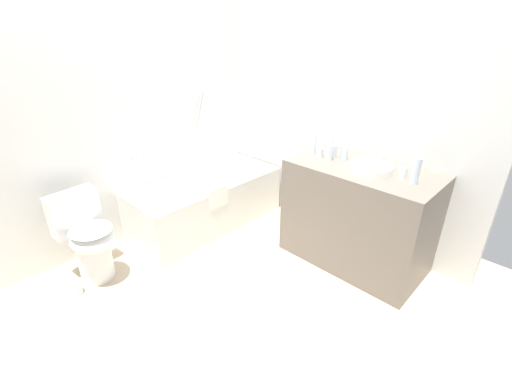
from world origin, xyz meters
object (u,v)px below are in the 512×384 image
(water_bottle_1, at_px, (313,144))
(drinking_glass_1, at_px, (333,151))
(bathtub, at_px, (206,199))
(sink_basin, at_px, (371,168))
(water_bottle_0, at_px, (330,148))
(water_bottle_2, at_px, (345,146))
(toilet, at_px, (88,239))
(water_bottle_3, at_px, (416,170))
(drinking_glass_2, at_px, (320,152))
(sink_faucet, at_px, (382,161))
(drinking_glass_0, at_px, (403,172))
(toilet_paper_roll, at_px, (74,289))

(water_bottle_1, height_order, drinking_glass_1, water_bottle_1)
(bathtub, height_order, sink_basin, bathtub)
(water_bottle_0, bearing_deg, drinking_glass_1, 14.79)
(bathtub, bearing_deg, water_bottle_2, -66.39)
(toilet, xyz_separation_m, water_bottle_0, (1.64, -1.11, 0.62))
(sink_basin, xyz_separation_m, water_bottle_2, (0.08, 0.28, 0.09))
(water_bottle_3, bearing_deg, drinking_glass_2, 90.41)
(bathtub, xyz_separation_m, sink_basin, (0.46, -1.51, 0.64))
(toilet, xyz_separation_m, drinking_glass_1, (1.73, -1.09, 0.57))
(toilet, distance_m, water_bottle_3, 2.53)
(sink_faucet, bearing_deg, bathtub, 113.32)
(toilet, height_order, sink_faucet, sink_faucet)
(water_bottle_2, bearing_deg, water_bottle_0, 135.21)
(drinking_glass_1, xyz_separation_m, drinking_glass_2, (-0.08, 0.07, -0.01))
(sink_basin, relative_size, water_bottle_2, 1.35)
(bathtub, xyz_separation_m, drinking_glass_2, (0.45, -1.04, 0.65))
(drinking_glass_1, bearing_deg, drinking_glass_2, 137.38)
(water_bottle_1, relative_size, drinking_glass_2, 2.54)
(toilet, bearing_deg, drinking_glass_0, 39.11)
(drinking_glass_1, xyz_separation_m, toilet_paper_roll, (-1.95, 0.98, -0.88))
(toilet, relative_size, water_bottle_1, 3.76)
(drinking_glass_0, bearing_deg, water_bottle_3, -111.25)
(bathtub, xyz_separation_m, water_bottle_3, (0.46, -1.84, 0.71))
(toilet, xyz_separation_m, water_bottle_2, (1.73, -1.20, 0.63))
(bathtub, bearing_deg, sink_basin, -73.09)
(bathtub, distance_m, drinking_glass_2, 1.31)
(bathtub, bearing_deg, drinking_glass_1, -64.42)
(drinking_glass_1, bearing_deg, drinking_glass_0, -93.35)
(sink_faucet, xyz_separation_m, water_bottle_1, (-0.18, 0.55, 0.06))
(water_bottle_1, bearing_deg, sink_basin, -91.04)
(bathtub, bearing_deg, sink_faucet, -66.68)
(toilet, xyz_separation_m, toilet_paper_roll, (-0.22, -0.11, -0.31))
(bathtub, distance_m, water_bottle_0, 1.41)
(water_bottle_3, relative_size, drinking_glass_2, 2.74)
(drinking_glass_0, relative_size, toilet_paper_roll, 0.78)
(sink_faucet, bearing_deg, water_bottle_3, -120.04)
(sink_faucet, relative_size, water_bottle_0, 0.68)
(sink_basin, distance_m, toilet_paper_roll, 2.48)
(water_bottle_3, xyz_separation_m, drinking_glass_0, (0.04, 0.10, -0.06))
(sink_faucet, height_order, water_bottle_1, water_bottle_1)
(sink_basin, xyz_separation_m, drinking_glass_2, (-0.01, 0.47, 0.01))
(water_bottle_2, distance_m, toilet_paper_roll, 2.43)
(drinking_glass_0, bearing_deg, sink_basin, 99.50)
(water_bottle_0, bearing_deg, bathtub, 111.43)
(sink_basin, height_order, sink_faucet, sink_faucet)
(water_bottle_0, distance_m, toilet_paper_roll, 2.31)
(toilet, height_order, drinking_glass_1, drinking_glass_1)
(drinking_glass_2, bearing_deg, bathtub, 113.50)
(toilet, xyz_separation_m, water_bottle_3, (1.66, -1.82, 0.62))
(drinking_glass_1, distance_m, drinking_glass_2, 0.11)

